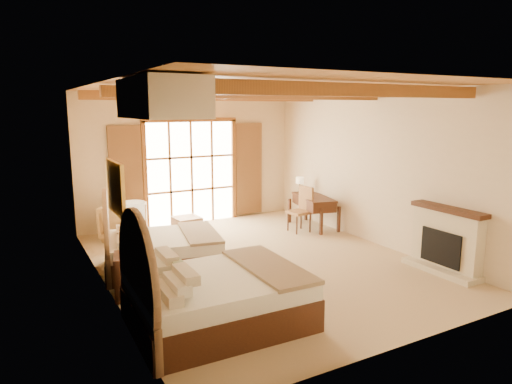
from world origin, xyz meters
TOP-DOWN VIEW (x-y plane):
  - floor at (0.00, 0.00)m, footprint 7.00×7.00m
  - wall_back at (0.00, 3.50)m, footprint 5.50×0.00m
  - wall_left at (-2.75, 0.00)m, footprint 0.00×7.00m
  - wall_right at (2.75, 0.00)m, footprint 0.00×7.00m
  - ceiling at (0.00, 0.00)m, footprint 7.00×7.00m
  - ceiling_beams at (0.00, 0.00)m, footprint 5.39×4.60m
  - french_doors at (0.00, 3.44)m, footprint 3.95×0.08m
  - fireplace at (2.60, -2.00)m, footprint 0.46×1.40m
  - painting at (-2.70, -0.75)m, footprint 0.06×0.95m
  - canopy_valance at (-2.40, -2.00)m, footprint 0.70×1.40m
  - bed_near at (-1.86, -1.90)m, footprint 2.26×1.75m
  - bed_far at (-1.82, 0.56)m, footprint 2.25×1.85m
  - nightstand at (-2.45, -0.43)m, footprint 0.67×0.67m
  - floor_lamp at (-2.50, -0.81)m, footprint 0.33×0.33m
  - armchair at (-1.86, 2.82)m, footprint 1.17×1.18m
  - ottoman at (-0.52, 2.45)m, footprint 0.59×0.59m
  - desk at (2.38, 1.60)m, footprint 0.91×1.51m
  - desk_chair at (1.88, 1.42)m, footprint 0.51×0.51m
  - desk_lamp at (2.38, 2.19)m, footprint 0.19×0.19m

SIDE VIEW (x-z plane):
  - floor at x=0.00m, z-range 0.00..0.00m
  - ottoman at x=-0.52m, z-range 0.00..0.40m
  - desk_chair at x=1.88m, z-range -0.20..0.85m
  - nightstand at x=-2.45m, z-range 0.00..0.66m
  - armchair at x=-1.86m, z-range 0.00..0.79m
  - bed_far at x=-1.82m, z-range -0.26..1.05m
  - desk at x=2.38m, z-range 0.03..0.79m
  - bed_near at x=-1.86m, z-range -0.29..1.18m
  - fireplace at x=2.60m, z-range -0.07..1.09m
  - desk_lamp at x=2.38m, z-range 0.86..1.24m
  - french_doors at x=0.00m, z-range -0.05..2.55m
  - floor_lamp at x=-2.50m, z-range 0.54..2.09m
  - wall_back at x=0.00m, z-range -1.15..4.35m
  - wall_left at x=-2.75m, z-range -1.90..5.10m
  - wall_right at x=2.75m, z-range -1.90..5.10m
  - painting at x=-2.70m, z-range 1.38..2.12m
  - canopy_valance at x=-2.40m, z-range 2.73..3.18m
  - ceiling_beams at x=0.00m, z-range 2.99..3.17m
  - ceiling at x=0.00m, z-range 3.20..3.20m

